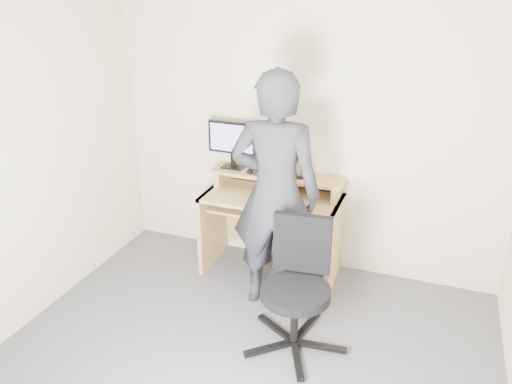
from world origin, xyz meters
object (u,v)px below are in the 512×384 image
Objects in this scene: monitor at (232,141)px; office_chair at (298,281)px; desk at (275,214)px; person at (275,194)px.

monitor reaches higher than office_chair.
desk is at bearing -7.49° from monitor.
desk is 0.62× the size of person.
monitor is 0.24× the size of person.
person is (0.17, -0.51, 0.42)m from desk.
person is at bearing -71.49° from desk.
desk is 0.69m from person.
desk is 1.06m from office_chair.
office_chair is at bearing 121.31° from person.
desk is 1.27× the size of office_chair.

